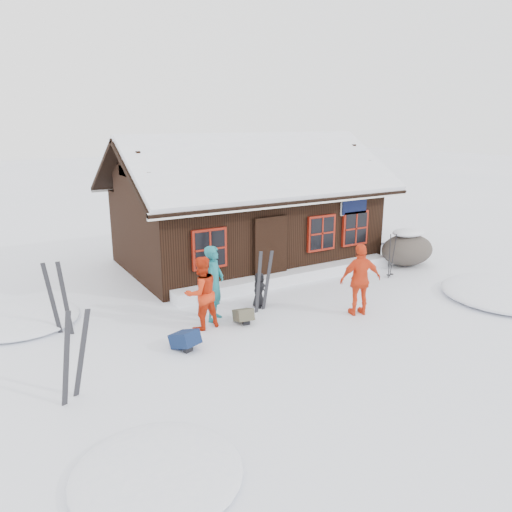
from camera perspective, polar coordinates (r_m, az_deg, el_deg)
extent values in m
plane|color=white|center=(12.82, 4.04, -6.75)|extent=(120.00, 120.00, 0.00)
cube|color=black|center=(17.29, -1.19, 3.43)|extent=(8.00, 5.00, 2.50)
cube|color=black|center=(15.72, 1.45, 9.99)|extent=(8.90, 3.14, 1.88)
cube|color=black|center=(18.28, -3.54, 10.71)|extent=(8.90, 3.14, 1.88)
cube|color=white|center=(15.71, 1.46, 10.50)|extent=(8.72, 3.07, 1.86)
cube|color=white|center=(18.27, -3.55, 11.15)|extent=(8.72, 3.07, 1.86)
cube|color=white|center=(16.93, -1.25, 13.32)|extent=(8.81, 0.22, 0.14)
cube|color=silver|center=(14.61, 4.52, 6.10)|extent=(8.90, 0.10, 0.20)
cube|color=black|center=(14.92, 1.63, 0.52)|extent=(1.00, 0.10, 2.00)
cube|color=black|center=(16.55, 11.18, 5.78)|extent=(1.00, 0.06, 0.60)
cube|color=maroon|center=(13.89, -5.34, 0.83)|extent=(1.04, 0.10, 1.14)
cube|color=black|center=(13.85, -5.27, 0.80)|extent=(0.90, 0.04, 1.00)
cube|color=maroon|center=(15.89, 7.47, 2.62)|extent=(1.04, 0.10, 1.14)
cube|color=black|center=(15.86, 7.56, 2.59)|extent=(0.90, 0.04, 1.00)
cube|color=maroon|center=(16.78, 11.25, 3.12)|extent=(1.04, 0.10, 1.14)
cube|color=black|center=(16.75, 11.34, 3.10)|extent=(0.90, 0.04, 1.00)
cube|color=white|center=(15.30, 3.91, -2.34)|extent=(7.60, 0.60, 0.35)
ellipsoid|color=white|center=(13.64, -25.33, -6.87)|extent=(2.80, 2.80, 0.34)
ellipsoid|color=white|center=(15.72, 26.85, -4.21)|extent=(3.60, 3.60, 0.43)
ellipsoid|color=white|center=(7.70, -11.18, -23.62)|extent=(2.40, 2.40, 0.29)
ellipsoid|color=white|center=(22.14, 12.34, 2.41)|extent=(4.00, 4.00, 0.48)
imported|color=#16636A|center=(12.24, -4.81, -3.14)|extent=(0.80, 0.81, 1.89)
imported|color=red|center=(11.80, -6.28, -4.21)|extent=(0.93, 0.76, 1.76)
imported|color=red|center=(12.81, 11.84, -2.67)|extent=(1.17, 0.75, 1.85)
imported|color=black|center=(13.17, 0.35, -3.90)|extent=(0.54, 0.46, 0.95)
ellipsoid|color=#514841|center=(17.74, 16.88, 0.68)|extent=(1.92, 1.44, 1.06)
ellipsoid|color=white|center=(17.63, 16.99, 2.16)|extent=(1.21, 0.87, 0.27)
cube|color=black|center=(9.41, -20.86, -10.93)|extent=(0.36, 0.27, 1.69)
cube|color=black|center=(9.51, -19.30, -10.49)|extent=(0.43, 0.12, 1.69)
cube|color=black|center=(12.35, -22.29, -4.61)|extent=(0.32, 0.08, 1.78)
cube|color=black|center=(12.25, -20.99, -4.64)|extent=(0.22, 0.25, 1.78)
cube|color=black|center=(12.78, 0.30, -3.10)|extent=(0.29, 0.13, 1.64)
cube|color=black|center=(12.92, 1.32, -2.90)|extent=(0.29, 0.12, 1.64)
cylinder|color=black|center=(16.11, 15.01, -0.08)|extent=(0.10, 0.13, 1.43)
cylinder|color=black|center=(16.22, 15.39, -0.01)|extent=(0.10, 0.13, 1.43)
cube|color=#0F1E41|center=(11.04, -8.10, -9.75)|extent=(0.60, 0.69, 0.32)
cube|color=#4A4634|center=(12.26, -1.45, -7.06)|extent=(0.47, 0.58, 0.28)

